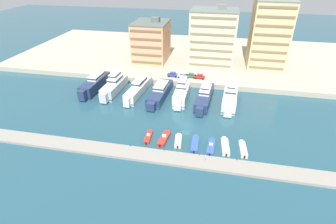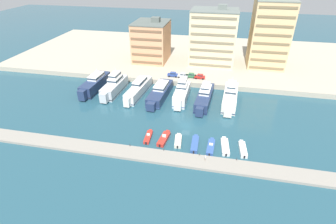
% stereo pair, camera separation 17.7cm
% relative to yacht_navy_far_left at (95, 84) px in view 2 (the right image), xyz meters
% --- Properties ---
extents(ground_plane, '(400.00, 400.00, 0.00)m').
position_rel_yacht_navy_far_left_xyz_m(ground_plane, '(36.95, -17.53, -2.37)').
color(ground_plane, '#234C5B').
extents(quay_promenade, '(180.00, 70.00, 1.93)m').
position_rel_yacht_navy_far_left_xyz_m(quay_promenade, '(36.95, 44.53, -1.41)').
color(quay_promenade, '#ADA38E').
rests_on(quay_promenade, ground).
extents(pier_dock, '(120.00, 4.87, 0.69)m').
position_rel_yacht_navy_far_left_xyz_m(pier_dock, '(36.95, -33.26, -2.03)').
color(pier_dock, gray).
rests_on(pier_dock, ground).
extents(yacht_navy_far_left, '(5.30, 19.95, 7.40)m').
position_rel_yacht_navy_far_left_xyz_m(yacht_navy_far_left, '(0.00, 0.00, 0.00)').
color(yacht_navy_far_left, navy).
rests_on(yacht_navy_far_left, ground).
extents(yacht_silver_left, '(5.23, 18.52, 8.91)m').
position_rel_yacht_navy_far_left_xyz_m(yacht_silver_left, '(7.94, -0.69, 0.26)').
color(yacht_silver_left, silver).
rests_on(yacht_silver_left, ground).
extents(yacht_white_mid_left, '(5.47, 21.15, 7.13)m').
position_rel_yacht_navy_far_left_xyz_m(yacht_white_mid_left, '(17.09, -0.47, -0.18)').
color(yacht_white_mid_left, white).
rests_on(yacht_white_mid_left, ground).
extents(yacht_navy_center_left, '(6.04, 21.54, 6.37)m').
position_rel_yacht_navy_far_left_xyz_m(yacht_navy_center_left, '(25.18, -1.12, -0.50)').
color(yacht_navy_center_left, navy).
rests_on(yacht_navy_center_left, ground).
extents(yacht_white_center, '(4.32, 16.61, 9.04)m').
position_rel_yacht_navy_far_left_xyz_m(yacht_white_center, '(33.05, -1.57, 0.33)').
color(yacht_white_center, white).
rests_on(yacht_white_center, ground).
extents(yacht_navy_center_right, '(5.64, 21.09, 7.83)m').
position_rel_yacht_navy_far_left_xyz_m(yacht_navy_center_right, '(40.97, -1.54, -0.16)').
color(yacht_navy_center_right, navy).
rests_on(yacht_navy_center_right, ground).
extents(yacht_ivory_mid_right, '(5.65, 21.84, 8.18)m').
position_rel_yacht_navy_far_left_xyz_m(yacht_ivory_mid_right, '(49.58, 0.39, -0.04)').
color(yacht_ivory_mid_right, silver).
rests_on(yacht_ivory_mid_right, ground).
extents(motorboat_red_far_left, '(1.87, 6.62, 1.16)m').
position_rel_yacht_navy_far_left_xyz_m(motorboat_red_far_left, '(27.65, -25.74, -1.97)').
color(motorboat_red_far_left, red).
rests_on(motorboat_red_far_left, ground).
extents(motorboat_red_left, '(2.61, 7.35, 1.58)m').
position_rel_yacht_navy_far_left_xyz_m(motorboat_red_left, '(32.10, -25.83, -1.84)').
color(motorboat_red_left, red).
rests_on(motorboat_red_left, ground).
extents(motorboat_cream_mid_left, '(2.24, 6.07, 1.43)m').
position_rel_yacht_navy_far_left_xyz_m(motorboat_cream_mid_left, '(36.08, -26.09, -1.82)').
color(motorboat_cream_mid_left, beige).
rests_on(motorboat_cream_mid_left, ground).
extents(motorboat_blue_center_left, '(1.97, 7.70, 0.98)m').
position_rel_yacht_navy_far_left_xyz_m(motorboat_blue_center_left, '(40.63, -26.46, -1.88)').
color(motorboat_blue_center_left, '#33569E').
rests_on(motorboat_blue_center_left, ground).
extents(motorboat_blue_center, '(2.09, 7.42, 1.14)m').
position_rel_yacht_navy_far_left_xyz_m(motorboat_blue_center, '(44.84, -26.62, -1.98)').
color(motorboat_blue_center, '#33569E').
rests_on(motorboat_blue_center, ground).
extents(motorboat_white_center_right, '(2.50, 7.68, 1.01)m').
position_rel_yacht_navy_far_left_xyz_m(motorboat_white_center_right, '(48.48, -25.95, -1.87)').
color(motorboat_white_center_right, white).
rests_on(motorboat_white_center_right, ground).
extents(motorboat_white_mid_right, '(2.16, 6.96, 1.62)m').
position_rel_yacht_navy_far_left_xyz_m(motorboat_white_mid_right, '(52.97, -26.21, -1.81)').
color(motorboat_white_mid_right, white).
rests_on(motorboat_white_mid_right, ground).
extents(car_blue_far_left, '(4.12, 1.97, 1.80)m').
position_rel_yacht_navy_far_left_xyz_m(car_blue_far_left, '(26.98, 13.97, 0.53)').
color(car_blue_far_left, '#28428E').
rests_on(car_blue_far_left, quay_promenade).
extents(car_silver_left, '(4.14, 2.00, 1.80)m').
position_rel_yacht_navy_far_left_xyz_m(car_silver_left, '(31.06, 13.80, 0.53)').
color(car_silver_left, '#B7BCC1').
rests_on(car_silver_left, quay_promenade).
extents(car_green_mid_left, '(4.14, 2.01, 1.80)m').
position_rel_yacht_navy_far_left_xyz_m(car_green_mid_left, '(34.25, 14.41, 0.53)').
color(car_green_mid_left, '#2D6642').
rests_on(car_green_mid_left, quay_promenade).
extents(car_red_center_left, '(4.15, 2.03, 1.80)m').
position_rel_yacht_navy_far_left_xyz_m(car_red_center_left, '(37.79, 14.09, 0.53)').
color(car_red_center_left, red).
rests_on(car_red_center_left, quay_promenade).
extents(apartment_block_far_left, '(14.85, 17.55, 19.13)m').
position_rel_yacht_navy_far_left_xyz_m(apartment_block_far_left, '(13.63, 32.03, 8.18)').
color(apartment_block_far_left, tan).
rests_on(apartment_block_far_left, quay_promenade).
extents(apartment_block_left, '(19.50, 15.32, 24.97)m').
position_rel_yacht_navy_far_left_xyz_m(apartment_block_left, '(40.85, 33.03, 11.09)').
color(apartment_block_left, beige).
rests_on(apartment_block_left, quay_promenade).
extents(apartment_block_mid_left, '(15.27, 16.83, 29.46)m').
position_rel_yacht_navy_far_left_xyz_m(apartment_block_mid_left, '(63.98, 35.02, 13.34)').
color(apartment_block_mid_left, '#E0BC84').
rests_on(apartment_block_mid_left, quay_promenade).
extents(pedestrian_near_edge, '(0.33, 0.58, 1.56)m').
position_rel_yacht_navy_far_left_xyz_m(pedestrian_near_edge, '(43.81, -32.63, -0.75)').
color(pedestrian_near_edge, '#7A6B56').
rests_on(pedestrian_near_edge, pier_dock).
extents(bollard_west, '(0.20, 0.20, 0.61)m').
position_rel_yacht_navy_far_left_xyz_m(bollard_west, '(24.20, -31.08, -1.35)').
color(bollard_west, '#2D2D33').
rests_on(bollard_west, pier_dock).
extents(bollard_west_mid, '(0.20, 0.20, 0.61)m').
position_rel_yacht_navy_far_left_xyz_m(bollard_west_mid, '(33.24, -31.08, -1.35)').
color(bollard_west_mid, '#2D2D33').
rests_on(bollard_west_mid, pier_dock).
extents(bollard_east_mid, '(0.20, 0.20, 0.61)m').
position_rel_yacht_navy_far_left_xyz_m(bollard_east_mid, '(42.27, -31.08, -1.35)').
color(bollard_east_mid, '#2D2D33').
rests_on(bollard_east_mid, pier_dock).
extents(bollard_east, '(0.20, 0.20, 0.61)m').
position_rel_yacht_navy_far_left_xyz_m(bollard_east, '(51.30, -31.08, -1.35)').
color(bollard_east, '#2D2D33').
rests_on(bollard_east, pier_dock).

